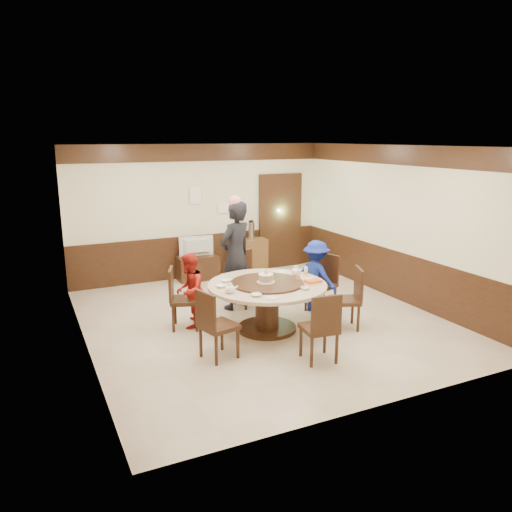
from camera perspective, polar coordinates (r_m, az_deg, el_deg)
name	(u,v)px	position (r m, az deg, el deg)	size (l,w,h in m)	color
room	(262,256)	(8.00, 0.72, 0.01)	(6.00, 6.04, 2.84)	beige
banquet_table	(267,297)	(7.70, 1.28, -4.73)	(1.82, 1.82, 0.78)	#321B0F
chair_0	(321,293)	(8.72, 7.48, -4.24)	(0.58, 0.58, 0.97)	#321B0F
chair_1	(248,288)	(8.92, -0.93, -3.71)	(0.51, 0.52, 0.97)	#321B0F
chair_2	(184,309)	(7.94, -8.22, -6.04)	(0.58, 0.57, 0.97)	#321B0F
chair_3	(218,337)	(6.85, -4.40, -9.20)	(0.55, 0.54, 0.97)	#321B0F
chair_4	(319,339)	(6.80, 7.26, -9.42)	(0.49, 0.50, 0.97)	#321B0F
chair_5	(346,309)	(7.99, 10.22, -6.01)	(0.58, 0.57, 0.97)	#321B0F
person_standing	(235,255)	(8.60, -2.36, 0.06)	(0.69, 0.45, 1.89)	black
person_red	(189,290)	(7.90, -7.61, -3.92)	(0.58, 0.45, 1.19)	#AF1E17
person_blue	(316,276)	(8.57, 6.88, -2.32)	(0.80, 0.46, 1.24)	navy
birthday_cake	(266,278)	(7.60, 1.14, -2.52)	(0.28, 0.28, 0.19)	white
teapot_left	(230,289)	(7.18, -2.99, -3.79)	(0.17, 0.15, 0.13)	white
teapot_right	(296,271)	(8.14, 4.57, -1.74)	(0.17, 0.15, 0.13)	white
bowl_0	(226,281)	(7.74, -3.43, -2.84)	(0.14, 0.14, 0.03)	white
bowl_1	(305,288)	(7.37, 5.60, -3.70)	(0.13, 0.13, 0.04)	white
bowl_2	(256,295)	(7.04, 0.04, -4.48)	(0.15, 0.15, 0.04)	white
bowl_3	(309,279)	(7.83, 6.07, -2.68)	(0.14, 0.14, 0.05)	white
bowl_4	(221,286)	(7.47, -3.98, -3.44)	(0.15, 0.15, 0.04)	white
saucer_near	(272,298)	(6.98, 1.84, -4.77)	(0.18, 0.18, 0.01)	white
saucer_far	(278,272)	(8.26, 2.52, -1.86)	(0.18, 0.18, 0.01)	white
shrimp_platter	(313,282)	(7.67, 6.56, -2.99)	(0.30, 0.20, 0.06)	white
bottle_0	(298,276)	(7.80, 4.86, -2.27)	(0.06, 0.06, 0.16)	white
bottle_1	(306,272)	(8.02, 5.71, -1.85)	(0.06, 0.06, 0.16)	white
tv_stand	(198,268)	(10.59, -6.69, -1.33)	(0.85, 0.45, 0.50)	#321B0F
television	(197,246)	(10.48, -6.76, 1.09)	(0.73, 0.10, 0.42)	gray
side_cabinet	(248,256)	(11.01, -0.90, 0.00)	(0.80, 0.40, 0.75)	brown
thermos	(251,231)	(10.92, -0.56, 2.92)	(0.15, 0.15, 0.38)	silver
notice_left	(196,195)	(10.53, -6.91, 6.89)	(0.25, 0.00, 0.35)	white
notice_right	(225,208)	(10.79, -3.58, 5.51)	(0.30, 0.00, 0.22)	white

